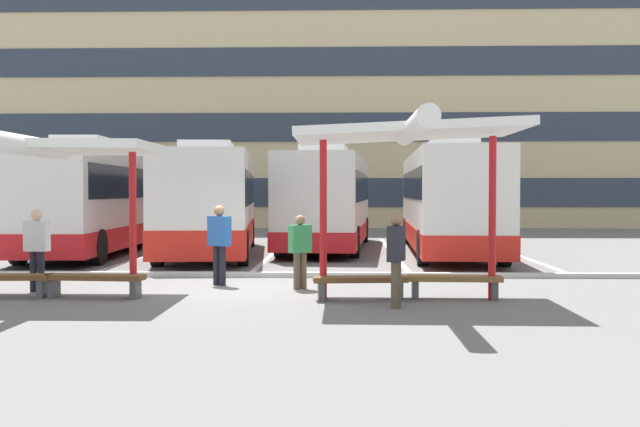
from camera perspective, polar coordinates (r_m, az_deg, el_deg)
The scene contains 22 objects.
ground_plane at distance 16.10m, azimuth -6.51°, elevation -5.66°, with size 160.00×160.00×0.00m, color slate.
terminal_building at distance 50.15m, azimuth -0.97°, elevation 11.88°, with size 44.36×15.40×24.59m.
coach_bus_0 at distance 25.71m, azimuth -16.61°, elevation 0.95°, with size 2.84×10.98×3.74m.
coach_bus_1 at distance 24.24m, azimuth -8.35°, elevation 0.69°, with size 3.54×10.46×3.55m.
coach_bus_2 at distance 26.68m, azimuth 0.58°, elevation 0.93°, with size 3.29×10.63×3.61m.
coach_bus_3 at distance 25.29m, azimuth 9.68°, elevation 0.88°, with size 2.95×12.30×3.65m.
lane_stripe_0 at distance 27.32m, azimuth -20.36°, elevation -2.72°, with size 0.16×14.00×0.01m, color white.
lane_stripe_1 at distance 26.10m, azimuth -12.23°, elevation -2.85°, with size 0.16×14.00×0.01m, color white.
lane_stripe_2 at distance 25.44m, azimuth -3.49°, elevation -2.93°, with size 0.16×14.00×0.01m, color white.
lane_stripe_3 at distance 25.40m, azimuth 5.50°, elevation -2.95°, with size 0.16×14.00×0.01m, color white.
lane_stripe_4 at distance 25.97m, azimuth 14.30°, elevation -2.89°, with size 0.16×14.00×0.01m, color white.
waiting_shelter_0 at distance 15.23m, azimuth -20.28°, elevation 4.56°, with size 4.23×5.00×3.06m.
bench_0 at distance 15.74m, azimuth -23.12°, elevation -4.71°, with size 1.85×0.55×0.45m.
bench_1 at distance 15.12m, azimuth -16.83°, elevation -4.89°, with size 1.97×0.58×0.45m.
waiting_shelter_1 at distance 14.04m, azimuth 6.81°, elevation 5.96°, with size 4.21×4.87×3.35m.
bench_2 at distance 14.17m, azimuth 3.09°, elevation -5.28°, with size 1.80×0.58×0.45m.
bench_3 at distance 14.52m, azimuth 10.21°, elevation -5.13°, with size 1.80×0.49×0.45m.
platform_kerb at distance 18.06m, azimuth -5.61°, elevation -4.66°, with size 44.00×0.24×0.12m, color #ADADA8.
waiting_passenger_0 at distance 13.25m, azimuth 5.83°, elevation -3.03°, with size 0.36×0.53×1.67m.
waiting_passenger_1 at distance 16.47m, azimuth -7.69°, elevation -1.92°, with size 0.55×0.45×1.75m.
waiting_passenger_2 at distance 16.34m, azimuth -20.79°, elevation -2.20°, with size 0.51×0.28×1.69m.
waiting_passenger_3 at distance 15.69m, azimuth -1.53°, elevation -2.57°, with size 0.50×0.43×1.56m.
Camera 1 is at (2.27, -15.81, 2.06)m, focal length 41.95 mm.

